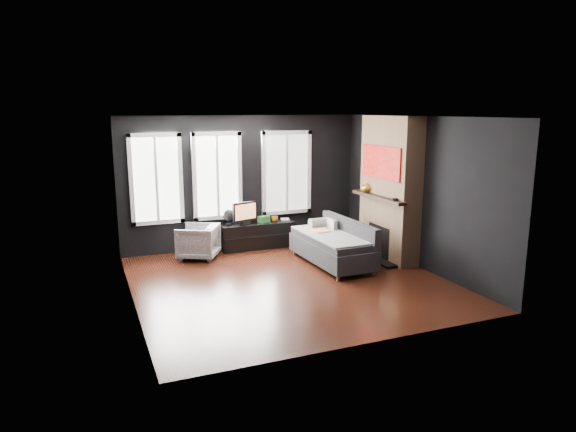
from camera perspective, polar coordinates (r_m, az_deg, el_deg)
name	(u,v)px	position (r m, az deg, el deg)	size (l,w,h in m)	color
floor	(289,281)	(8.62, 0.14, -7.28)	(5.00, 5.00, 0.00)	black
ceiling	(289,117)	(8.15, 0.15, 10.97)	(5.00, 5.00, 0.00)	white
wall_back	(243,182)	(10.61, -5.02, 3.79)	(5.00, 0.02, 2.70)	black
wall_left	(128,213)	(7.70, -17.33, 0.27)	(0.02, 5.00, 2.70)	black
wall_right	(418,192)	(9.50, 14.24, 2.55)	(0.02, 5.00, 2.70)	black
windows	(221,132)	(10.35, -7.46, 9.27)	(4.00, 0.16, 1.76)	white
fireplace	(390,188)	(9.88, 11.24, 3.02)	(0.70, 1.62, 2.70)	#93724C
sofa	(332,243)	(9.47, 4.93, -2.96)	(0.96, 1.92, 0.83)	#252528
stripe_pillow	(332,227)	(9.86, 4.90, -1.27)	(0.08, 0.32, 0.32)	gray
armchair	(198,240)	(9.97, -9.97, -2.64)	(0.70, 0.66, 0.72)	white
media_console	(257,235)	(10.63, -3.46, -2.13)	(1.54, 0.48, 0.53)	black
monitor	(245,212)	(10.40, -4.82, 0.50)	(0.58, 0.12, 0.52)	black
desk_fan	(228,217)	(10.38, -6.64, -0.10)	(0.23, 0.23, 0.33)	gray
mug	(275,218)	(10.66, -1.49, -0.23)	(0.14, 0.11, 0.14)	orange
book	(281,214)	(10.79, -0.80, 0.20)	(0.17, 0.02, 0.24)	beige
storage_box	(264,219)	(10.59, -2.70, -0.35)	(0.23, 0.15, 0.12)	#2A7431
mantel_vase	(366,187)	(10.12, 8.66, 3.20)	(0.20, 0.21, 0.20)	yellow
mantel_clock	(395,199)	(9.30, 11.79, 1.83)	(0.11, 0.11, 0.04)	black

